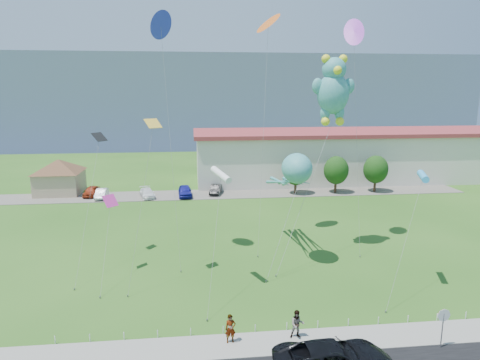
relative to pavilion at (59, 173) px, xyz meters
name	(u,v)px	position (x,y,z in m)	size (l,w,h in m)	color
ground	(267,320)	(24.00, -38.00, -3.02)	(160.00, 160.00, 0.00)	#275518
sidewalk	(275,343)	(24.00, -40.75, -2.97)	(80.00, 2.50, 0.10)	gray
parking_strip	(226,194)	(24.00, -3.00, -2.99)	(70.00, 6.00, 0.06)	#59544C
hill_ridge	(206,97)	(24.00, 82.00, 9.48)	(160.00, 50.00, 25.00)	slate
pavilion	(59,173)	(0.00, 0.00, 0.00)	(9.20, 9.20, 5.00)	tan
warehouse	(374,154)	(50.00, 6.00, 1.10)	(61.00, 15.00, 8.20)	beige
stop_sign	(443,319)	(33.50, -42.21, -1.15)	(0.80, 0.07, 2.50)	slate
rope_fence	(271,327)	(24.00, -39.30, -2.77)	(26.05, 0.05, 0.50)	white
tree_near	(296,171)	(34.00, -4.00, 0.36)	(3.60, 3.60, 5.47)	#3F2B19
tree_mid	(336,170)	(40.00, -4.00, 0.36)	(3.60, 3.60, 5.47)	#3F2B19
tree_far	(376,169)	(46.00, -4.00, 0.36)	(3.60, 3.60, 5.47)	#3F2B19
suv	(334,360)	(26.49, -43.95, -2.08)	(2.94, 6.37, 1.77)	black
pedestrian_left	(230,329)	(21.35, -40.41, -2.05)	(0.64, 0.42, 1.75)	gray
pedestrian_right	(297,324)	(25.39, -40.38, -2.04)	(0.86, 0.67, 1.76)	gray
parked_car_red	(92,191)	(4.89, -2.25, -2.27)	(1.64, 4.08, 1.39)	#972D12
parked_car_silver	(101,194)	(6.56, -3.72, -2.31)	(1.38, 3.96, 1.31)	silver
parked_car_white	(147,193)	(12.83, -3.88, -2.35)	(1.73, 4.26, 1.24)	white
parked_car_blue	(185,191)	(18.09, -3.91, -2.19)	(1.83, 4.54, 1.55)	#1A1A91
parked_car_black	(216,189)	(22.49, -2.81, -2.31)	(1.39, 3.99, 1.32)	black
octopus_kite	(293,175)	(27.95, -27.52, 4.55)	(4.44, 10.59, 9.65)	teal
teddy_bear_kite	(333,88)	(31.79, -25.88, 11.90)	(7.94, 6.94, 17.81)	teal
small_kite_blue	(161,32)	(17.02, -26.00, 16.44)	(2.13, 4.65, 20.67)	#2A2EEE
small_kite_black	(97,153)	(11.20, -25.91, 6.52)	(1.76, 7.83, 11.23)	black
small_kite_cyan	(423,177)	(35.96, -34.40, 5.54)	(4.19, 4.80, 9.07)	#36ADF5
small_kite_purple	(354,38)	(34.01, -24.35, 16.38)	(1.80, 4.77, 20.61)	purple
small_kite_white	(221,176)	(21.36, -32.68, 5.63)	(1.61, 6.29, 9.16)	white
small_kite_pink	(109,209)	(12.64, -29.35, 2.48)	(1.29, 5.55, 6.47)	#DF319E
small_kite_orange	(268,29)	(26.67, -21.42, 17.39)	(2.69, 6.74, 21.68)	#D45D17
small_kite_yellow	(150,143)	(16.19, -30.73, 7.86)	(2.71, 4.13, 12.75)	gold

